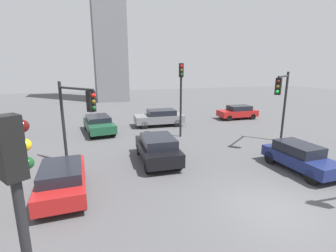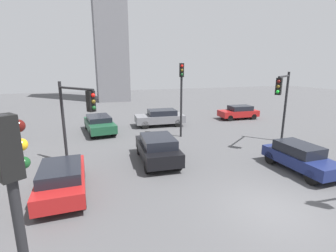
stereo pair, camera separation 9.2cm
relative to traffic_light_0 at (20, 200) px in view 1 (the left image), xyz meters
The scene contains 11 objects.
ground_plane 8.56m from the traffic_light_0, 18.06° to the left, with size 103.42×103.42×0.00m, color #4C4C4F.
traffic_light_0 is the anchor object (origin of this frame).
traffic_light_1 15.89m from the traffic_light_0, 32.79° to the left, with size 2.77×2.09×4.97m.
traffic_light_2 9.17m from the traffic_light_0, 85.37° to the left, with size 1.78×2.43×4.54m.
traffic_light_3 15.33m from the traffic_light_0, 58.25° to the left, with size 0.39×0.49×5.56m.
car_1 18.85m from the traffic_light_0, 65.89° to the left, with size 4.55×2.30×1.49m.
car_2 6.79m from the traffic_light_0, 90.03° to the left, with size 1.84×4.21×1.36m.
car_3 23.92m from the traffic_light_0, 46.82° to the left, with size 4.09×1.97×1.39m.
car_4 12.69m from the traffic_light_0, 23.54° to the left, with size 1.60×3.95×1.43m.
car_6 16.73m from the traffic_light_0, 82.48° to the left, with size 2.38×4.78×1.36m.
car_7 10.16m from the traffic_light_0, 60.51° to the left, with size 2.22×4.31×1.53m.
Camera 1 is at (-6.49, -6.51, 5.25)m, focal length 26.24 mm.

